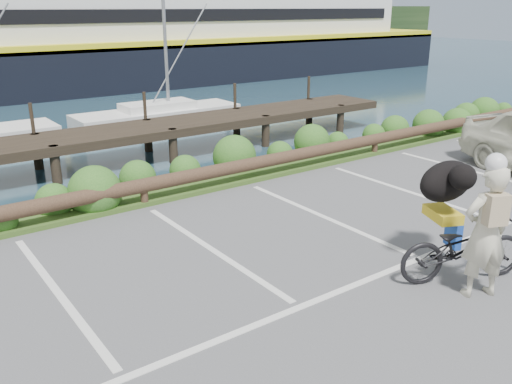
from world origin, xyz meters
TOP-DOWN VIEW (x-y plane):
  - ground at (0.00, 0.00)m, footprint 72.00×72.00m
  - vegetation_strip at (0.00, 5.30)m, footprint 34.00×1.60m
  - log_rail at (0.00, 4.60)m, footprint 32.00×0.30m
  - bicycle at (2.51, -1.20)m, footprint 2.12×1.46m
  - cyclist at (2.31, -1.63)m, footprint 0.84×0.72m
  - dog at (2.77, -0.62)m, footprint 0.95×1.24m

SIDE VIEW (x-z plane):
  - ground at x=0.00m, z-range 0.00..0.00m
  - log_rail at x=0.00m, z-range -0.30..0.30m
  - vegetation_strip at x=0.00m, z-range 0.00..0.10m
  - bicycle at x=2.51m, z-range 0.00..1.05m
  - cyclist at x=2.31m, z-range 0.00..1.96m
  - dog at x=2.77m, z-range 1.05..1.70m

